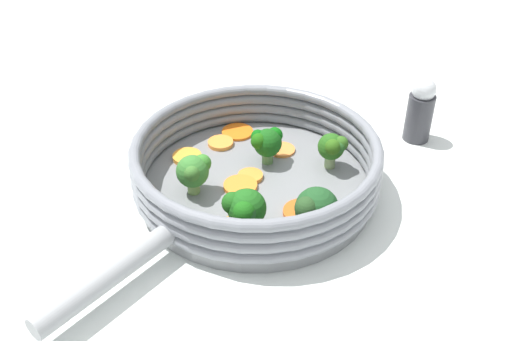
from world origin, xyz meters
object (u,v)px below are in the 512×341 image
object	(u,v)px
salt_shaker	(420,110)
broccoli_floret_0	(194,171)
carrot_slice_3	(237,132)
broccoli_floret_4	(245,209)
carrot_slice_4	(233,227)
skillet	(256,186)
broccoli_floret_2	(267,142)
carrot_slice_2	(282,150)
carrot_slice_5	(240,186)
broccoli_floret_1	(333,147)
broccoli_floret_3	(315,209)
carrot_slice_7	(303,212)
carrot_slice_0	(248,177)
carrot_slice_6	(221,143)
carrot_slice_1	(187,157)

from	to	relation	value
salt_shaker	broccoli_floret_0	bearing A→B (deg)	65.74
carrot_slice_3	broccoli_floret_4	distance (m)	0.20
carrot_slice_4	salt_shaker	size ratio (longest dim) A/B	0.38
skillet	broccoli_floret_2	bearing A→B (deg)	-68.61
carrot_slice_2	broccoli_floret_4	xyz separation A→B (m)	(-0.07, 0.15, 0.03)
carrot_slice_5	broccoli_floret_1	distance (m)	0.12
carrot_slice_2	carrot_slice_4	xyz separation A→B (m)	(-0.05, 0.15, 0.00)
carrot_slice_3	broccoli_floret_3	bearing A→B (deg)	153.22
carrot_slice_7	broccoli_floret_1	xyz separation A→B (m)	(0.03, -0.10, 0.03)
broccoli_floret_0	broccoli_floret_1	distance (m)	0.17
carrot_slice_3	carrot_slice_5	size ratio (longest dim) A/B	1.05
carrot_slice_0	carrot_slice_7	world-z (taller)	same
carrot_slice_3	carrot_slice_6	world-z (taller)	carrot_slice_6
carrot_slice_4	carrot_slice_6	bearing A→B (deg)	-42.97
broccoli_floret_0	carrot_slice_6	bearing A→B (deg)	-63.97
salt_shaker	broccoli_floret_2	bearing A→B (deg)	60.93
carrot_slice_2	carrot_slice_3	bearing A→B (deg)	3.44
carrot_slice_3	broccoli_floret_0	xyz separation A→B (m)	(-0.05, 0.13, 0.03)
carrot_slice_3	skillet	bearing A→B (deg)	142.90
broccoli_floret_3	salt_shaker	xyz separation A→B (m)	(0.01, -0.27, -0.00)
carrot_slice_2	broccoli_floret_0	distance (m)	0.14
carrot_slice_5	carrot_slice_3	bearing A→B (deg)	-47.12
broccoli_floret_0	broccoli_floret_4	world-z (taller)	broccoli_floret_4
carrot_slice_1	carrot_slice_2	xyz separation A→B (m)	(-0.08, -0.09, -0.00)
carrot_slice_4	broccoli_floret_1	bearing A→B (deg)	-96.28
broccoli_floret_4	broccoli_floret_1	bearing A→B (deg)	-91.77
carrot_slice_1	carrot_slice_5	size ratio (longest dim) A/B	0.91
carrot_slice_2	carrot_slice_7	bearing A→B (deg)	138.17
carrot_slice_4	broccoli_floret_1	world-z (taller)	broccoli_floret_1
carrot_slice_6	broccoli_floret_1	distance (m)	0.15
carrot_slice_3	broccoli_floret_4	xyz separation A→B (m)	(-0.14, 0.15, 0.03)
carrot_slice_5	carrot_slice_7	size ratio (longest dim) A/B	0.90
carrot_slice_7	carrot_slice_0	bearing A→B (deg)	-7.33
carrot_slice_5	broccoli_floret_3	size ratio (longest dim) A/B	0.75
broccoli_floret_0	broccoli_floret_1	world-z (taller)	broccoli_floret_0
broccoli_floret_1	broccoli_floret_0	bearing A→B (deg)	56.42
broccoli_floret_1	salt_shaker	size ratio (longest dim) A/B	0.50
carrot_slice_2	carrot_slice_5	bearing A→B (deg)	96.42
carrot_slice_0	broccoli_floret_4	world-z (taller)	broccoli_floret_4
carrot_slice_6	carrot_slice_2	bearing A→B (deg)	-150.67
carrot_slice_6	broccoli_floret_2	size ratio (longest dim) A/B	0.72
carrot_slice_5	broccoli_floret_2	xyz separation A→B (m)	(0.01, -0.06, 0.03)
carrot_slice_3	broccoli_floret_1	distance (m)	0.15
broccoli_floret_3	broccoli_floret_1	bearing A→B (deg)	-65.08
carrot_slice_1	carrot_slice_7	xyz separation A→B (m)	(-0.18, -0.00, -0.00)
carrot_slice_2	broccoli_floret_2	xyz separation A→B (m)	(-0.00, 0.03, 0.03)
broccoli_floret_3	carrot_slice_6	bearing A→B (deg)	-18.05
broccoli_floret_0	broccoli_floret_4	distance (m)	0.09
carrot_slice_2	broccoli_floret_4	bearing A→B (deg)	113.63
carrot_slice_1	carrot_slice_2	size ratio (longest dim) A/B	1.07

